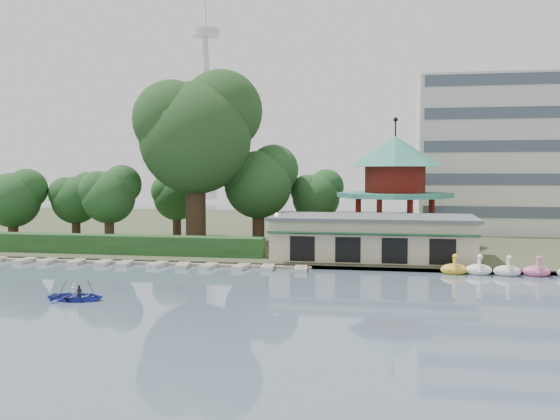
% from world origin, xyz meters
% --- Properties ---
extents(ground_plane, '(220.00, 220.00, 0.00)m').
position_xyz_m(ground_plane, '(0.00, 0.00, 0.00)').
color(ground_plane, slate).
rests_on(ground_plane, ground).
extents(shore, '(220.00, 70.00, 0.40)m').
position_xyz_m(shore, '(0.00, 52.00, 0.20)').
color(shore, '#424930').
rests_on(shore, ground).
extents(embankment, '(220.00, 0.60, 0.30)m').
position_xyz_m(embankment, '(0.00, 17.30, 0.15)').
color(embankment, gray).
rests_on(embankment, ground).
extents(dock, '(34.00, 1.60, 0.24)m').
position_xyz_m(dock, '(-12.00, 17.20, 0.12)').
color(dock, gray).
rests_on(dock, ground).
extents(boathouse, '(18.60, 9.39, 3.90)m').
position_xyz_m(boathouse, '(10.00, 21.97, 2.37)').
color(boathouse, beige).
rests_on(boathouse, shore).
extents(pavilion, '(12.40, 12.40, 13.50)m').
position_xyz_m(pavilion, '(12.00, 32.00, 7.48)').
color(pavilion, beige).
rests_on(pavilion, shore).
extents(office_building, '(38.00, 18.00, 20.00)m').
position_xyz_m(office_building, '(32.67, 49.00, 9.73)').
color(office_building, silver).
rests_on(office_building, shore).
extents(broadcast_tower, '(8.00, 8.00, 96.00)m').
position_xyz_m(broadcast_tower, '(-42.00, 140.00, 33.98)').
color(broadcast_tower, silver).
rests_on(broadcast_tower, ground).
extents(hedge, '(30.00, 2.00, 1.80)m').
position_xyz_m(hedge, '(-15.00, 20.50, 1.30)').
color(hedge, '#234E22').
rests_on(hedge, shore).
extents(lamp_post, '(0.36, 0.36, 4.28)m').
position_xyz_m(lamp_post, '(1.50, 19.00, 3.34)').
color(lamp_post, black).
rests_on(lamp_post, shore).
extents(big_tree, '(13.15, 12.26, 18.98)m').
position_xyz_m(big_tree, '(-8.84, 28.19, 12.88)').
color(big_tree, '#3A281C').
rests_on(big_tree, shore).
extents(small_trees, '(39.39, 15.77, 10.99)m').
position_xyz_m(small_trees, '(-12.68, 31.25, 6.25)').
color(small_trees, '#3A281C').
rests_on(small_trees, shore).
extents(swan_boats, '(12.98, 2.05, 1.92)m').
position_xyz_m(swan_boats, '(22.21, 16.53, 0.40)').
color(swan_boats, yellow).
rests_on(swan_boats, ground).
extents(moored_rowboats, '(32.44, 2.76, 0.36)m').
position_xyz_m(moored_rowboats, '(-11.43, 15.83, 0.18)').
color(moored_rowboats, beige).
rests_on(moored_rowboats, ground).
extents(rowboat_with_passengers, '(5.21, 3.86, 2.01)m').
position_xyz_m(rowboat_with_passengers, '(-8.52, 1.33, 0.52)').
color(rowboat_with_passengers, '#3641A9').
rests_on(rowboat_with_passengers, ground).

